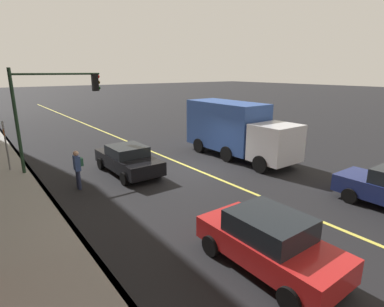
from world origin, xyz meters
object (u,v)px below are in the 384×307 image
Objects in this scene: car_black at (128,159)px; street_sign_post at (6,143)px; pedestrian_with_backpack at (78,167)px; traffic_light_mast at (53,101)px; car_red at (269,241)px; truck_blue at (236,129)px.

car_black is 6.13m from street_sign_post.
street_sign_post reaches higher than pedestrian_with_backpack.
traffic_light_mast is at bearing 43.51° from car_black.
car_red is 2.28× the size of pedestrian_with_backpack.
truck_blue reaches higher than street_sign_post.
street_sign_post is at bearing 26.21° from pedestrian_with_backpack.
truck_blue is (-1.07, -6.49, 0.98)m from car_black.
street_sign_post is (4.37, 2.15, 0.55)m from pedestrian_with_backpack.
pedestrian_with_backpack is at bearing -153.79° from street_sign_post.
car_red is at bearing -169.72° from traffic_light_mast.
car_red is at bearing 177.40° from car_black.
truck_blue is 10.04m from traffic_light_mast.
car_black is 1.67× the size of street_sign_post.
traffic_light_mast reaches higher than car_red.
car_black is 4.75m from traffic_light_mast.
pedestrian_with_backpack is 4.90m from street_sign_post.
truck_blue is (8.23, -6.91, 0.94)m from car_red.
car_black is at bearing -136.49° from traffic_light_mast.
traffic_light_mast is at bearing 67.24° from truck_blue.
street_sign_post is at bearing 18.69° from car_red.
car_red is at bearing -161.31° from street_sign_post.
pedestrian_with_backpack is at bearing 178.98° from traffic_light_mast.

